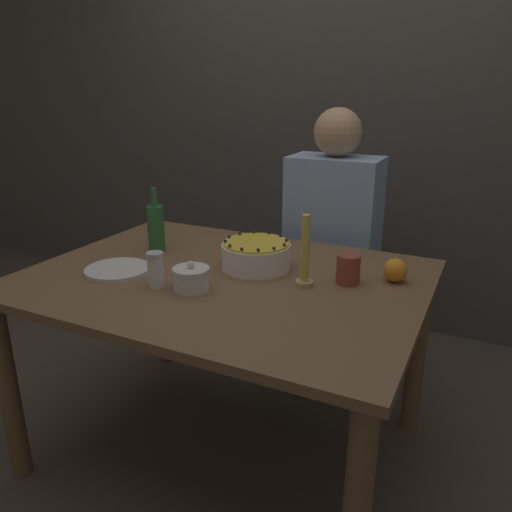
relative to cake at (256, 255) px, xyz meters
name	(u,v)px	position (x,y,z in m)	size (l,w,h in m)	color
ground_plane	(228,447)	(-0.07, -0.12, -0.78)	(12.00, 12.00, 0.00)	#4C4238
wall_behind	(348,96)	(-0.07, 1.28, 0.52)	(8.00, 0.05, 2.60)	#4C4742
dining_table	(224,303)	(-0.07, -0.12, -0.15)	(1.36, 1.01, 0.73)	brown
cake	(256,255)	(0.00, 0.00, 0.00)	(0.25, 0.25, 0.11)	white
sugar_bowl	(191,279)	(-0.10, -0.28, -0.01)	(0.12, 0.12, 0.10)	silver
sugar_shaker	(156,269)	(-0.22, -0.30, 0.01)	(0.06, 0.06, 0.12)	white
plate_stack	(118,270)	(-0.42, -0.26, -0.04)	(0.23, 0.23, 0.02)	silver
candle	(305,258)	(0.22, -0.08, 0.05)	(0.06, 0.06, 0.24)	tan
bottle	(156,227)	(-0.44, 0.00, 0.05)	(0.07, 0.07, 0.26)	#2D6638
cup	(348,269)	(0.34, 0.00, 0.00)	(0.08, 0.08, 0.10)	#993D33
orange_fruit_0	(395,270)	(0.48, 0.09, -0.01)	(0.08, 0.08, 0.08)	orange
person_man_blue_shirt	(331,266)	(0.10, 0.59, -0.22)	(0.40, 0.34, 1.27)	#2D2D38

